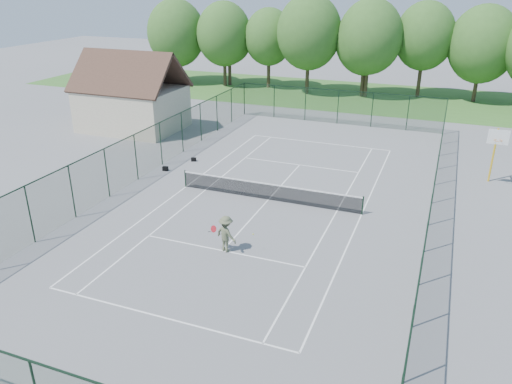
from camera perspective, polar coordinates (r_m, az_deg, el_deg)
ground at (r=29.36m, az=1.42°, el=-0.89°), size 140.00×140.00×0.00m
grass_far at (r=57.23m, az=11.94°, el=10.66°), size 80.00×16.00×0.01m
court_lines at (r=29.36m, az=1.42°, el=-0.89°), size 11.05×23.85×0.01m
tennis_net at (r=29.13m, az=1.43°, el=0.14°), size 11.08×0.08×1.10m
fence_enclosure at (r=28.76m, az=1.45°, el=1.94°), size 18.05×36.05×3.02m
utility_building at (r=44.13m, az=-14.09°, el=10.95°), size 8.60×6.27×6.63m
tree_line_far at (r=56.28m, az=12.46°, el=16.60°), size 39.40×6.40×9.70m
basketball_goal at (r=34.11m, az=25.75°, el=4.84°), size 1.20×1.43×3.65m
sports_bag_a at (r=34.33m, az=-10.32°, el=2.65°), size 0.39×0.27×0.29m
sports_bag_b at (r=35.84m, az=-7.14°, el=3.71°), size 0.38×0.30×0.26m
tennis_player at (r=23.64m, az=-3.44°, el=-4.80°), size 2.11×1.05×1.82m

